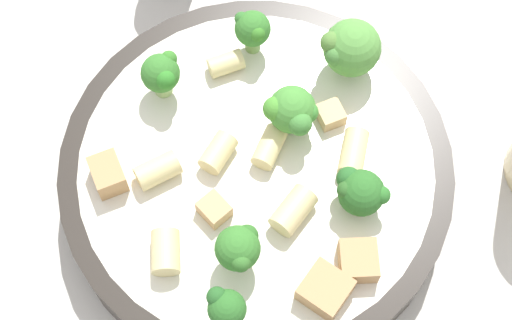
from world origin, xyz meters
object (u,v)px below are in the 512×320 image
(rigatoni_4, at_px, (226,64))
(pasta_bowl, at_px, (256,177))
(rigatoni_1, at_px, (293,210))
(broccoli_floret_1, at_px, (350,48))
(chicken_chunk_4, at_px, (331,114))
(rigatoni_0, at_px, (158,169))
(chicken_chunk_3, at_px, (214,209))
(chicken_chunk_1, at_px, (108,171))
(broccoli_floret_2, at_px, (360,191))
(chicken_chunk_2, at_px, (325,290))
(broccoli_floret_4, at_px, (252,30))
(broccoli_floret_6, at_px, (239,248))
(chicken_chunk_0, at_px, (358,261))
(broccoli_floret_0, at_px, (292,111))
(broccoli_floret_3, at_px, (226,310))
(broccoli_floret_5, at_px, (162,74))
(rigatoni_3, at_px, (166,252))
(rigatoni_2, at_px, (218,153))
(rigatoni_5, at_px, (353,149))
(rigatoni_6, at_px, (269,147))

(rigatoni_4, bearing_deg, pasta_bowl, 99.81)
(pasta_bowl, distance_m, rigatoni_1, 0.05)
(broccoli_floret_1, xyz_separation_m, chicken_chunk_4, (0.02, 0.04, -0.02))
(pasta_bowl, distance_m, chicken_chunk_4, 0.06)
(rigatoni_0, xyz_separation_m, chicken_chunk_3, (-0.03, 0.03, -0.00))
(rigatoni_1, height_order, chicken_chunk_1, same)
(pasta_bowl, xyz_separation_m, broccoli_floret_2, (-0.06, 0.03, 0.04))
(chicken_chunk_2, bearing_deg, broccoli_floret_4, -81.52)
(broccoli_floret_6, height_order, chicken_chunk_0, broccoli_floret_6)
(broccoli_floret_0, distance_m, broccoli_floret_4, 0.06)
(broccoli_floret_3, distance_m, broccoli_floret_5, 0.16)
(broccoli_floret_0, relative_size, rigatoni_3, 1.45)
(broccoli_floret_3, xyz_separation_m, rigatoni_1, (-0.05, -0.06, -0.01))
(broccoli_floret_5, relative_size, rigatoni_2, 1.44)
(broccoli_floret_0, relative_size, rigatoni_4, 1.63)
(broccoli_floret_4, bearing_deg, chicken_chunk_3, 73.22)
(broccoli_floret_0, distance_m, chicken_chunk_4, 0.03)
(broccoli_floret_1, bearing_deg, rigatoni_5, 84.82)
(rigatoni_4, height_order, rigatoni_6, same)
(broccoli_floret_3, bearing_deg, rigatoni_4, -94.83)
(broccoli_floret_4, distance_m, rigatoni_4, 0.03)
(rigatoni_0, height_order, rigatoni_1, rigatoni_1)
(broccoli_floret_3, bearing_deg, broccoli_floret_4, -100.26)
(broccoli_floret_5, bearing_deg, rigatoni_0, 83.12)
(broccoli_floret_4, distance_m, rigatoni_0, 0.11)
(broccoli_floret_2, xyz_separation_m, chicken_chunk_3, (0.09, -0.00, -0.01))
(rigatoni_4, xyz_separation_m, chicken_chunk_1, (0.08, 0.07, 0.00))
(pasta_bowl, distance_m, rigatoni_2, 0.03)
(broccoli_floret_1, bearing_deg, rigatoni_1, 64.32)
(rigatoni_0, xyz_separation_m, rigatoni_1, (-0.08, 0.04, 0.00))
(broccoli_floret_0, height_order, rigatoni_4, broccoli_floret_0)
(broccoli_floret_5, distance_m, rigatoni_5, 0.13)
(rigatoni_5, height_order, chicken_chunk_3, rigatoni_5)
(broccoli_floret_6, relative_size, chicken_chunk_3, 2.11)
(broccoli_floret_2, bearing_deg, pasta_bowl, -27.05)
(broccoli_floret_5, distance_m, rigatoni_1, 0.12)
(broccoli_floret_6, bearing_deg, chicken_chunk_3, -68.92)
(broccoli_floret_6, height_order, chicken_chunk_1, broccoli_floret_6)
(rigatoni_0, bearing_deg, broccoli_floret_2, 165.56)
(broccoli_floret_0, relative_size, rigatoni_5, 1.28)
(chicken_chunk_3, bearing_deg, rigatoni_3, 39.09)
(chicken_chunk_0, bearing_deg, rigatoni_4, -65.04)
(rigatoni_4, distance_m, chicken_chunk_3, 0.10)
(rigatoni_1, distance_m, chicken_chunk_1, 0.12)
(pasta_bowl, distance_m, broccoli_floret_3, 0.11)
(broccoli_floret_5, height_order, rigatoni_2, broccoli_floret_5)
(broccoli_floret_5, distance_m, rigatoni_3, 0.12)
(rigatoni_0, bearing_deg, rigatoni_4, -124.14)
(broccoli_floret_2, xyz_separation_m, rigatoni_3, (0.12, 0.02, -0.01))
(broccoli_floret_0, distance_m, broccoli_floret_5, 0.09)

